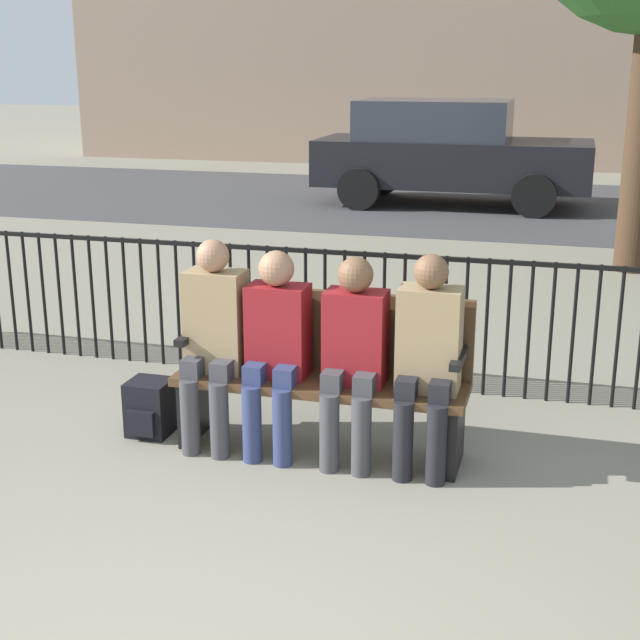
{
  "coord_description": "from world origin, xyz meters",
  "views": [
    {
      "loc": [
        1.29,
        -2.21,
        2.19
      ],
      "look_at": [
        0.0,
        2.38,
        0.8
      ],
      "focal_mm": 50.0,
      "sensor_mm": 36.0,
      "label": 1
    }
  ],
  "objects_px": {
    "seated_person_1": "(276,343)",
    "park_bench": "(324,368)",
    "seated_person_2": "(353,350)",
    "backpack": "(150,408)",
    "parked_car_0": "(448,151)",
    "seated_person_0": "(214,334)",
    "seated_person_3": "(428,354)"
  },
  "relations": [
    {
      "from": "park_bench",
      "to": "seated_person_1",
      "type": "height_order",
      "value": "seated_person_1"
    },
    {
      "from": "park_bench",
      "to": "seated_person_1",
      "type": "bearing_deg",
      "value": -152.26
    },
    {
      "from": "seated_person_0",
      "to": "seated_person_3",
      "type": "bearing_deg",
      "value": -0.03
    },
    {
      "from": "seated_person_2",
      "to": "parked_car_0",
      "type": "distance_m",
      "value": 9.58
    },
    {
      "from": "park_bench",
      "to": "parked_car_0",
      "type": "xyz_separation_m",
      "value": [
        -0.6,
        9.42,
        0.35
      ]
    },
    {
      "from": "seated_person_1",
      "to": "backpack",
      "type": "xyz_separation_m",
      "value": [
        -0.82,
        0.02,
        -0.49
      ]
    },
    {
      "from": "seated_person_0",
      "to": "park_bench",
      "type": "bearing_deg",
      "value": 11.51
    },
    {
      "from": "seated_person_0",
      "to": "backpack",
      "type": "height_order",
      "value": "seated_person_0"
    },
    {
      "from": "seated_person_2",
      "to": "seated_person_3",
      "type": "xyz_separation_m",
      "value": [
        0.41,
        0.0,
        0.02
      ]
    },
    {
      "from": "seated_person_0",
      "to": "backpack",
      "type": "xyz_separation_m",
      "value": [
        -0.44,
        0.02,
        -0.51
      ]
    },
    {
      "from": "seated_person_1",
      "to": "seated_person_2",
      "type": "bearing_deg",
      "value": -0.07
    },
    {
      "from": "seated_person_0",
      "to": "seated_person_1",
      "type": "height_order",
      "value": "seated_person_0"
    },
    {
      "from": "park_bench",
      "to": "seated_person_2",
      "type": "bearing_deg",
      "value": -32.23
    },
    {
      "from": "seated_person_1",
      "to": "backpack",
      "type": "bearing_deg",
      "value": 178.3
    },
    {
      "from": "seated_person_0",
      "to": "seated_person_2",
      "type": "xyz_separation_m",
      "value": [
        0.83,
        -0.0,
        -0.02
      ]
    },
    {
      "from": "parked_car_0",
      "to": "backpack",
      "type": "bearing_deg",
      "value": -92.82
    },
    {
      "from": "seated_person_1",
      "to": "seated_person_0",
      "type": "bearing_deg",
      "value": 179.61
    },
    {
      "from": "seated_person_0",
      "to": "backpack",
      "type": "distance_m",
      "value": 0.68
    },
    {
      "from": "seated_person_3",
      "to": "parked_car_0",
      "type": "relative_size",
      "value": 0.29
    },
    {
      "from": "seated_person_3",
      "to": "seated_person_0",
      "type": "bearing_deg",
      "value": 179.97
    },
    {
      "from": "seated_person_1",
      "to": "parked_car_0",
      "type": "relative_size",
      "value": 0.28
    },
    {
      "from": "seated_person_0",
      "to": "parked_car_0",
      "type": "height_order",
      "value": "parked_car_0"
    },
    {
      "from": "seated_person_2",
      "to": "parked_car_0",
      "type": "height_order",
      "value": "parked_car_0"
    },
    {
      "from": "seated_person_1",
      "to": "park_bench",
      "type": "bearing_deg",
      "value": 27.74
    },
    {
      "from": "seated_person_3",
      "to": "backpack",
      "type": "relative_size",
      "value": 3.58
    },
    {
      "from": "seated_person_3",
      "to": "seated_person_1",
      "type": "bearing_deg",
      "value": -179.88
    },
    {
      "from": "seated_person_3",
      "to": "parked_car_0",
      "type": "distance_m",
      "value": 9.62
    },
    {
      "from": "seated_person_1",
      "to": "backpack",
      "type": "height_order",
      "value": "seated_person_1"
    },
    {
      "from": "park_bench",
      "to": "seated_person_2",
      "type": "relative_size",
      "value": 1.43
    },
    {
      "from": "seated_person_3",
      "to": "parked_car_0",
      "type": "height_order",
      "value": "parked_car_0"
    },
    {
      "from": "backpack",
      "to": "parked_car_0",
      "type": "relative_size",
      "value": 0.08
    },
    {
      "from": "backpack",
      "to": "parked_car_0",
      "type": "distance_m",
      "value": 9.56
    }
  ]
}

